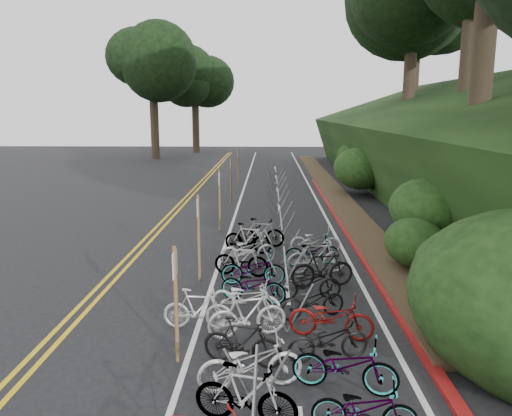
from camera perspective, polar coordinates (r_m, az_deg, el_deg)
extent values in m
plane|color=black|center=(10.24, -13.95, -17.28)|extent=(120.00, 120.00, 0.00)
cube|color=gold|center=(19.84, -12.36, -3.21)|extent=(0.12, 80.00, 0.01)
cube|color=gold|center=(19.77, -11.52, -3.23)|extent=(0.12, 80.00, 0.01)
cube|color=silver|center=(19.33, -3.24, -3.34)|extent=(0.12, 80.00, 0.01)
cube|color=silver|center=(19.44, 9.21, -3.39)|extent=(0.12, 80.00, 0.01)
cube|color=silver|center=(13.55, 3.64, -9.71)|extent=(0.10, 1.60, 0.01)
cube|color=silver|center=(19.28, 3.00, -3.38)|extent=(0.10, 1.60, 0.01)
cube|color=silver|center=(25.13, 2.66, 0.02)|extent=(0.10, 1.60, 0.01)
cube|color=silver|center=(31.04, 2.45, 2.14)|extent=(0.10, 1.60, 0.01)
cube|color=silver|center=(36.98, 2.31, 3.58)|extent=(0.10, 1.60, 0.01)
cube|color=silver|center=(42.93, 2.20, 4.62)|extent=(0.10, 1.60, 0.01)
cube|color=maroon|center=(21.43, 9.84, -1.93)|extent=(0.25, 28.00, 0.10)
cube|color=black|center=(32.61, 21.22, 6.78)|extent=(12.32, 44.00, 9.11)
cube|color=#382819|center=(31.26, 8.51, 2.23)|extent=(1.40, 44.00, 0.16)
ellipsoid|color=#284C19|center=(13.09, 22.22, -6.50)|extent=(2.00, 2.80, 1.60)
ellipsoid|color=#284C19|center=(17.82, 19.17, -0.09)|extent=(2.60, 3.64, 2.08)
ellipsoid|color=#284C19|center=(23.77, 17.70, 3.73)|extent=(2.20, 3.08, 1.76)
ellipsoid|color=#284C19|center=(29.31, 11.79, 4.46)|extent=(3.00, 4.20, 2.40)
ellipsoid|color=#284C19|center=(35.30, 11.22, 5.83)|extent=(2.40, 3.36, 1.92)
ellipsoid|color=#284C19|center=(39.40, 12.16, 7.32)|extent=(2.80, 3.92, 2.24)
ellipsoid|color=#284C19|center=(15.80, 17.72, -3.79)|extent=(1.80, 2.52, 1.44)
ellipsoid|color=#284C19|center=(27.76, 17.10, 6.01)|extent=(3.20, 4.48, 2.56)
cylinder|color=#2D2319|center=(22.35, 24.34, 13.52)|extent=(0.89, 0.89, 7.27)
cylinder|color=#2D2319|center=(30.77, 23.10, 14.89)|extent=(0.94, 0.94, 8.24)
cylinder|color=#2D2319|center=(38.00, 17.07, 12.67)|extent=(0.86, 0.86, 6.79)
ellipsoid|color=black|center=(38.71, 17.61, 21.73)|extent=(9.05, 9.05, 8.60)
cylinder|color=#2D2319|center=(46.43, 17.54, 13.73)|extent=(0.91, 0.91, 7.76)
cylinder|color=#2D2319|center=(52.00, -11.50, 9.01)|extent=(0.84, 0.84, 6.30)
ellipsoid|color=black|center=(52.13, -11.75, 15.32)|extent=(8.62, 8.62, 8.19)
cylinder|color=#2D2319|center=(59.32, -6.89, 9.13)|extent=(0.81, 0.81, 5.82)
ellipsoid|color=black|center=(59.38, -7.01, 14.13)|extent=(7.54, 7.54, 7.17)
cylinder|color=gray|center=(7.03, -0.21, -21.12)|extent=(0.05, 3.11, 0.05)
cylinder|color=gray|center=(8.56, -1.88, -18.91)|extent=(0.54, 0.04, 1.05)
cylinder|color=gray|center=(8.54, 2.09, -18.95)|extent=(0.54, 0.04, 1.05)
cylinder|color=gray|center=(12.23, 3.40, -6.35)|extent=(0.05, 3.00, 0.05)
cylinder|color=gray|center=(11.10, 2.13, -11.35)|extent=(0.58, 0.04, 1.13)
cylinder|color=gray|center=(11.12, 5.07, -11.34)|extent=(0.58, 0.04, 1.13)
cylinder|color=gray|center=(13.73, 2.01, -6.89)|extent=(0.58, 0.04, 1.13)
cylinder|color=gray|center=(13.75, 4.36, -6.90)|extent=(0.58, 0.04, 1.13)
cylinder|color=gray|center=(17.06, 2.87, -1.33)|extent=(0.05, 3.00, 0.05)
cylinder|color=gray|center=(15.84, 1.95, -4.44)|extent=(0.58, 0.04, 1.13)
cylinder|color=gray|center=(15.85, 3.98, -4.45)|extent=(0.58, 0.04, 1.13)
cylinder|color=gray|center=(18.55, 1.89, -2.13)|extent=(0.58, 0.04, 1.13)
cylinder|color=gray|center=(18.56, 3.62, -2.14)|extent=(0.58, 0.04, 1.13)
cylinder|color=gray|center=(21.97, 2.57, 1.47)|extent=(0.05, 3.00, 0.05)
cylinder|color=gray|center=(20.70, 1.85, -0.75)|extent=(0.58, 0.04, 1.13)
cylinder|color=gray|center=(20.71, 3.40, -0.75)|extent=(0.58, 0.04, 1.13)
cylinder|color=gray|center=(23.45, 1.82, 0.65)|extent=(0.58, 0.04, 1.13)
cylinder|color=gray|center=(23.46, 3.19, 0.64)|extent=(0.58, 0.04, 1.13)
cylinder|color=gray|center=(26.91, 2.39, 3.24)|extent=(0.05, 3.00, 0.05)
cylinder|color=gray|center=(25.61, 1.80, 1.54)|extent=(0.58, 0.04, 1.13)
cylinder|color=gray|center=(25.62, 3.05, 1.53)|extent=(0.58, 0.04, 1.13)
cylinder|color=gray|center=(28.38, 1.77, 2.47)|extent=(0.58, 0.04, 1.13)
cylinder|color=gray|center=(28.39, 2.90, 2.47)|extent=(0.58, 0.04, 1.13)
cylinder|color=gray|center=(31.87, 2.26, 4.46)|extent=(0.05, 3.00, 0.05)
cylinder|color=gray|center=(30.56, 1.76, 3.09)|extent=(0.58, 0.04, 1.13)
cylinder|color=gray|center=(30.56, 2.81, 3.08)|extent=(0.58, 0.04, 1.13)
cylinder|color=gray|center=(33.33, 1.74, 3.75)|extent=(0.58, 0.04, 1.13)
cylinder|color=gray|center=(33.34, 2.70, 3.75)|extent=(0.58, 0.04, 1.13)
cylinder|color=brown|center=(9.82, -9.11, -10.88)|extent=(0.08, 0.08, 2.32)
cube|color=silver|center=(9.55, -9.26, -6.37)|extent=(0.02, 0.40, 0.50)
cylinder|color=brown|center=(14.25, -6.56, -3.46)|extent=(0.08, 0.08, 2.50)
cube|color=silver|center=(14.06, -6.64, 0.10)|extent=(0.02, 0.40, 0.50)
cylinder|color=brown|center=(20.08, -4.19, 0.83)|extent=(0.08, 0.08, 2.50)
cube|color=silver|center=(19.94, -4.22, 3.37)|extent=(0.02, 0.40, 0.50)
cylinder|color=brown|center=(25.98, -2.89, 3.17)|extent=(0.08, 0.08, 2.50)
cube|color=silver|center=(25.87, -2.91, 5.15)|extent=(0.02, 0.40, 0.50)
cylinder|color=brown|center=(31.92, -2.07, 4.65)|extent=(0.08, 0.08, 2.50)
cube|color=silver|center=(31.83, -2.08, 6.26)|extent=(0.02, 0.40, 0.50)
imported|color=beige|center=(11.38, -6.70, -11.40)|extent=(0.55, 1.59, 0.94)
imported|color=slate|center=(8.20, -1.19, -20.58)|extent=(0.87, 1.74, 1.00)
imported|color=slate|center=(8.22, 12.28, -21.44)|extent=(0.75, 1.65, 0.84)
imported|color=beige|center=(9.08, -0.64, -17.27)|extent=(1.11, 1.98, 0.99)
imported|color=slate|center=(9.17, 10.13, -17.22)|extent=(1.09, 1.95, 0.97)
imported|color=black|center=(9.84, -1.55, -15.01)|extent=(0.86, 1.66, 0.96)
imported|color=black|center=(10.11, 8.25, -14.67)|extent=(0.95, 1.74, 0.87)
imported|color=beige|center=(10.91, -0.99, -12.05)|extent=(0.99, 1.81, 1.05)
imported|color=maroon|center=(11.01, 8.58, -12.20)|extent=(1.00, 1.91, 0.96)
imported|color=beige|center=(11.96, -1.16, -10.25)|extent=(1.12, 1.85, 0.92)
imported|color=black|center=(11.97, 6.49, -10.47)|extent=(1.11, 1.72, 0.85)
imported|color=slate|center=(12.82, -0.30, -8.77)|extent=(1.06, 1.83, 0.91)
imported|color=black|center=(13.04, 6.02, -8.53)|extent=(0.79, 1.76, 0.89)
imported|color=slate|center=(14.02, -0.33, -6.94)|extent=(0.64, 1.80, 0.94)
imported|color=black|center=(13.97, 7.59, -6.83)|extent=(0.87, 1.85, 1.07)
imported|color=slate|center=(14.76, -1.69, -5.93)|extent=(0.81, 1.71, 0.99)
imported|color=#9E9EA3|center=(15.03, 6.91, -5.55)|extent=(0.74, 1.82, 1.06)
imported|color=#9E9EA3|center=(15.86, -0.91, -4.77)|extent=(1.14, 1.94, 0.96)
imported|color=slate|center=(15.85, 6.41, -4.89)|extent=(0.97, 1.87, 0.94)
imported|color=slate|center=(17.11, -0.92, -3.47)|extent=(1.02, 1.78, 1.03)
imported|color=#9E9EA3|center=(17.19, 6.77, -3.71)|extent=(0.70, 1.73, 0.89)
imported|color=slate|center=(17.89, 0.53, -2.82)|extent=(0.74, 1.77, 1.03)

